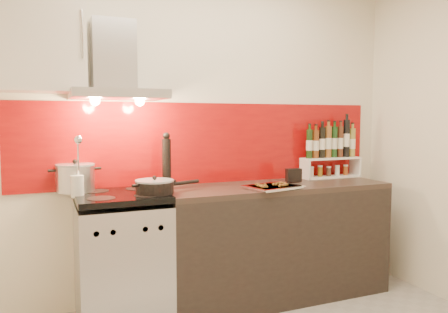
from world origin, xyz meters
name	(u,v)px	position (x,y,z in m)	size (l,w,h in m)	color
back_wall	(202,133)	(0.00, 1.40, 1.30)	(3.40, 0.02, 2.60)	silver
backsplash	(209,143)	(0.05, 1.39, 1.22)	(3.00, 0.02, 0.64)	maroon
range_stove	(122,260)	(-0.70, 1.10, 0.44)	(0.60, 0.60, 0.91)	#B7B7BA
counter	(275,240)	(0.50, 1.10, 0.45)	(1.80, 0.60, 0.90)	black
range_hood	(115,72)	(-0.70, 1.24, 1.74)	(0.62, 0.50, 0.61)	#B7B7BA
upper_cabinet	(27,35)	(-1.25, 1.22, 1.95)	(0.70, 0.35, 0.72)	silver
stock_pot	(75,178)	(-0.98, 1.30, 1.01)	(0.27, 0.27, 0.23)	#B7B7BA
saute_pan	(156,186)	(-0.48, 1.00, 0.96)	(0.49, 0.27, 0.12)	black
utensil_jar	(78,179)	(-0.98, 1.11, 1.02)	(0.09, 0.13, 0.41)	silver
pepper_mill	(167,162)	(-0.35, 1.20, 1.10)	(0.07, 0.07, 0.42)	black
step_shelf	(331,152)	(1.15, 1.27, 1.13)	(0.55, 0.15, 0.51)	white
caddy_box	(294,175)	(0.69, 1.14, 0.96)	(0.12, 0.05, 0.11)	black
baking_tray	(273,187)	(0.38, 0.93, 0.92)	(0.43, 0.37, 0.03)	silver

